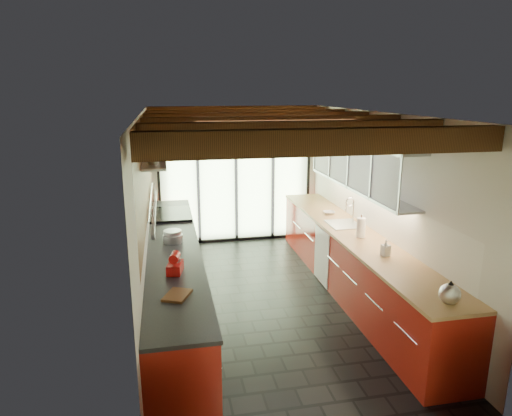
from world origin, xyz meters
name	(u,v)px	position (x,y,z in m)	size (l,w,h in m)	color
ground	(267,300)	(0.00, 0.00, 0.00)	(5.50, 5.50, 0.00)	black
room_shell	(267,186)	(0.00, 0.00, 1.65)	(5.50, 5.50, 5.50)	silver
ceiling_beams	(262,122)	(0.00, 0.38, 2.46)	(3.14, 5.06, 4.90)	#593316
glass_door	(236,157)	(0.00, 2.69, 1.66)	(2.95, 0.10, 2.90)	#C6EAAD
left_counter	(174,277)	(-1.28, 0.00, 0.46)	(0.68, 5.00, 0.92)	#A61F14
range_stove	(172,242)	(-1.28, 1.45, 0.47)	(0.66, 0.90, 0.97)	silver
right_counter	(353,263)	(1.27, 0.00, 0.46)	(0.68, 5.00, 0.92)	#A61F14
sink_assembly	(345,222)	(1.29, 0.40, 0.96)	(0.45, 0.52, 0.43)	silver
upper_cabinets_right	(360,164)	(1.43, 0.30, 1.85)	(0.34, 3.00, 3.00)	silver
left_wall_fixtures	(154,176)	(-1.47, 0.29, 1.78)	(0.28, 2.60, 0.96)	silver
stand_mixer	(175,264)	(-1.27, -0.97, 1.01)	(0.20, 0.29, 0.24)	red
pot_large	(173,236)	(-1.27, 0.12, 1.00)	(0.24, 0.24, 0.15)	silver
pot_small	(173,238)	(-1.27, 0.09, 0.97)	(0.27, 0.27, 0.10)	silver
cutting_board	(177,295)	(-1.27, -1.60, 0.93)	(0.21, 0.30, 0.03)	brown
kettle	(450,293)	(1.27, -2.25, 1.03)	(0.23, 0.27, 0.24)	silver
paper_towel	(361,228)	(1.27, -0.22, 1.06)	(0.12, 0.12, 0.33)	white
soap_bottle	(386,248)	(1.27, -0.95, 1.02)	(0.09, 0.09, 0.20)	silver
bowl	(329,213)	(1.27, 1.02, 0.94)	(0.19, 0.19, 0.05)	silver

